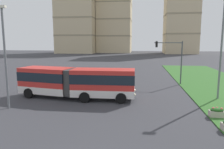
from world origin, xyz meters
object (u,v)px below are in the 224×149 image
Objects in this scene: streetlight_left at (5,53)px; apartment_tower_centre at (181,6)px; traffic_light_far_right at (172,55)px; apartment_tower_westcentre at (115,13)px; streetlight_median at (222,45)px; apartment_tower_west at (77,11)px; articulated_bus at (76,82)px; car_black_sedan at (71,81)px; flower_planter_3 at (217,112)px.

apartment_tower_centre is (30.04, 94.27, 18.06)m from streetlight_left.
apartment_tower_westcentre is at bearing 101.57° from traffic_light_far_right.
streetlight_left is 19.47m from streetlight_median.
traffic_light_far_right is 0.14× the size of apartment_tower_westcentre.
streetlight_left is 96.55m from apartment_tower_west.
articulated_bus is at bearing 40.04° from streetlight_left.
traffic_light_far_right is at bearing -78.43° from apartment_tower_westcentre.
articulated_bus is 5.71m from car_black_sedan.
articulated_bus is 0.26× the size of apartment_tower_centre.
flower_planter_3 is at bearing -82.83° from traffic_light_far_right.
apartment_tower_centre reaches higher than articulated_bus.
apartment_tower_westcentre is (-7.81, 97.91, 19.26)m from articulated_bus.
apartment_tower_centre is (27.58, 85.13, 21.98)m from car_black_sedan.
car_black_sedan is 17.27m from streetlight_median.
streetlight_left is (-16.79, 0.13, 4.25)m from flower_planter_3.
traffic_light_far_right reaches higher than car_black_sedan.
articulated_bus is at bearing 161.20° from flower_planter_3.
apartment_tower_west is 0.93× the size of apartment_tower_centre.
car_black_sedan is 0.47× the size of streetlight_median.
traffic_light_far_right is at bearing 15.32° from car_black_sedan.
apartment_tower_west reaches higher than car_black_sedan.
traffic_light_far_right is at bearing 39.58° from articulated_bus.
articulated_bus is at bearing -73.52° from apartment_tower_west.
streetlight_left is at bearing -140.27° from traffic_light_far_right.
articulated_bus is 14.50m from streetlight_median.
apartment_tower_westcentre reaches higher than flower_planter_3.
streetlight_left is (-2.46, -9.13, 3.93)m from car_black_sedan.
streetlight_median is (18.69, 5.41, 0.64)m from streetlight_left.
articulated_bus is 96.11m from apartment_tower_centre.
apartment_tower_westcentre is at bearing 93.42° from car_black_sedan.
streetlight_median is at bearing 71.06° from flower_planter_3.
apartment_tower_centre is (13.25, 94.39, 22.31)m from flower_planter_3.
streetlight_median reaches higher than articulated_bus.
apartment_tower_centre is (33.12, -7.63, 1.83)m from apartment_tower_westcentre.
streetlight_left is 0.87× the size of streetlight_median.
streetlight_median is at bearing -12.92° from car_black_sedan.
apartment_tower_west is 51.59m from apartment_tower_centre.
apartment_tower_west is (-36.69, 80.04, 17.26)m from traffic_light_far_right.
apartment_tower_westcentre reaches higher than streetlight_left.
articulated_bus is at bearing -66.20° from car_black_sedan.
apartment_tower_west is (-38.29, 92.79, 20.76)m from flower_planter_3.
articulated_bus is at bearing -105.66° from apartment_tower_centre.
car_black_sedan is 0.54× the size of streetlight_left.
articulated_bus is 100.10m from apartment_tower_westcentre.
apartment_tower_west is 20.61m from apartment_tower_westcentre.
traffic_light_far_right is at bearing 97.17° from flower_planter_3.
streetlight_left reaches higher than car_black_sedan.
apartment_tower_centre reaches higher than traffic_light_far_right.
streetlight_left is at bearing -107.68° from apartment_tower_centre.
apartment_tower_west is at bearing 103.06° from streetlight_left.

